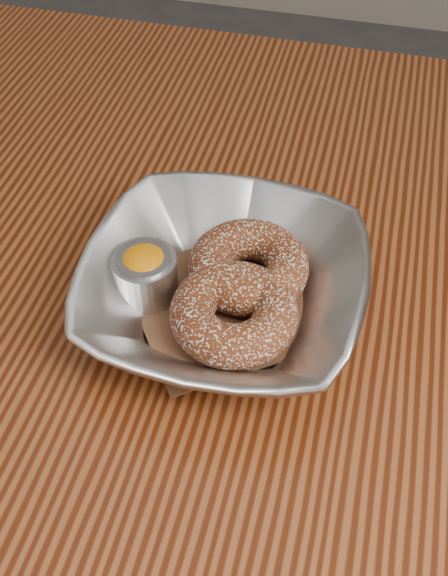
% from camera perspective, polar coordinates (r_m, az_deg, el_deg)
% --- Properties ---
extents(ground_plane, '(4.00, 4.00, 0.00)m').
position_cam_1_polar(ground_plane, '(1.28, 4.15, -21.84)').
color(ground_plane, '#565659').
rests_on(ground_plane, ground).
extents(table, '(1.20, 0.80, 0.75)m').
position_cam_1_polar(table, '(0.70, 7.02, -3.43)').
color(table, brown).
rests_on(table, ground_plane).
extents(serving_bowl, '(0.24, 0.24, 0.06)m').
position_cam_1_polar(serving_bowl, '(0.56, 0.00, -0.08)').
color(serving_bowl, silver).
rests_on(serving_bowl, table).
extents(parchment, '(0.20, 0.20, 0.00)m').
position_cam_1_polar(parchment, '(0.58, 0.00, -1.39)').
color(parchment, brown).
rests_on(parchment, table).
extents(donut_back, '(0.12, 0.12, 0.04)m').
position_cam_1_polar(donut_back, '(0.58, 2.09, 1.84)').
color(donut_back, maroon).
rests_on(donut_back, parchment).
extents(donut_front, '(0.13, 0.13, 0.04)m').
position_cam_1_polar(donut_front, '(0.55, 0.83, -2.16)').
color(donut_front, maroon).
rests_on(donut_front, parchment).
extents(ramekin, '(0.05, 0.05, 0.05)m').
position_cam_1_polar(ramekin, '(0.57, -6.67, 1.25)').
color(ramekin, silver).
rests_on(ramekin, table).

